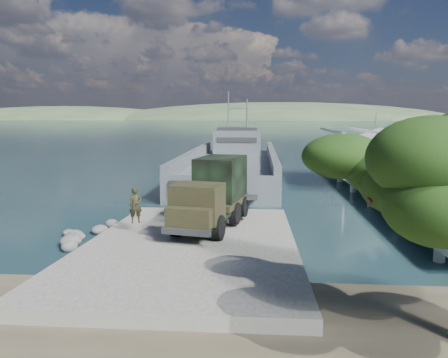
# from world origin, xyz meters

# --- Properties ---
(ground) EXTENTS (1400.00, 1400.00, 0.00)m
(ground) POSITION_xyz_m (0.00, 0.00, 0.00)
(ground) COLOR #1B3C41
(ground) RESTS_ON ground
(boat_ramp) EXTENTS (10.00, 18.00, 0.50)m
(boat_ramp) POSITION_xyz_m (0.00, -1.00, 0.25)
(boat_ramp) COLOR slate
(boat_ramp) RESTS_ON ground
(shoreline_rocks) EXTENTS (3.20, 5.60, 0.90)m
(shoreline_rocks) POSITION_xyz_m (-6.20, 0.50, 0.00)
(shoreline_rocks) COLOR #4C4C4A
(shoreline_rocks) RESTS_ON ground
(distant_headlands) EXTENTS (1000.00, 240.00, 48.00)m
(distant_headlands) POSITION_xyz_m (50.00, 560.00, 0.00)
(distant_headlands) COLOR #3C5334
(distant_headlands) RESTS_ON ground
(pier) EXTENTS (6.40, 44.00, 6.10)m
(pier) POSITION_xyz_m (13.00, 18.77, 1.60)
(pier) COLOR #A7A89E
(pier) RESTS_ON ground
(landing_craft) EXTENTS (9.06, 34.88, 10.33)m
(landing_craft) POSITION_xyz_m (0.59, 23.93, 0.85)
(landing_craft) COLOR #505A5F
(landing_craft) RESTS_ON ground
(military_truck) EXTENTS (3.97, 8.24, 3.68)m
(military_truck) POSITION_xyz_m (0.74, 1.98, 2.33)
(military_truck) COLOR black
(military_truck) RESTS_ON boat_ramp
(soldier) EXTENTS (0.83, 0.71, 1.91)m
(soldier) POSITION_xyz_m (-3.30, 0.59, 1.45)
(soldier) COLOR #202E19
(soldier) RESTS_ON boat_ramp
(sailboat_near) EXTENTS (3.14, 6.03, 7.05)m
(sailboat_near) POSITION_xyz_m (15.96, 27.08, 0.38)
(sailboat_near) COLOR silver
(sailboat_near) RESTS_ON ground
(sailboat_far) EXTENTS (3.18, 5.41, 6.34)m
(sailboat_far) POSITION_xyz_m (20.86, 38.23, 0.34)
(sailboat_far) COLOR silver
(sailboat_far) RESTS_ON ground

